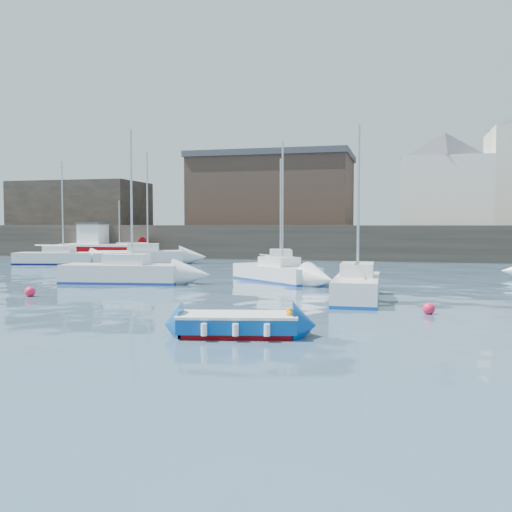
% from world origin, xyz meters
% --- Properties ---
extents(water, '(220.00, 220.00, 0.00)m').
position_xyz_m(water, '(0.00, 0.00, 0.00)').
color(water, '#2D4760').
rests_on(water, ground).
extents(quay_wall, '(90.00, 5.00, 3.00)m').
position_xyz_m(quay_wall, '(0.00, 35.00, 1.50)').
color(quay_wall, '#28231E').
rests_on(quay_wall, ground).
extents(land_strip, '(90.00, 32.00, 2.80)m').
position_xyz_m(land_strip, '(0.00, 53.00, 1.40)').
color(land_strip, '#28231E').
rests_on(land_strip, ground).
extents(bldg_east_d, '(11.14, 11.14, 8.95)m').
position_xyz_m(bldg_east_d, '(11.00, 41.50, 7.36)').
color(bldg_east_d, white).
rests_on(bldg_east_d, land_strip).
extents(warehouse, '(16.40, 10.40, 7.60)m').
position_xyz_m(warehouse, '(-6.00, 43.00, 6.62)').
color(warehouse, '#3D2D26').
rests_on(warehouse, land_strip).
extents(bldg_west, '(14.00, 8.00, 5.00)m').
position_xyz_m(bldg_west, '(-28.00, 42.00, 5.30)').
color(bldg_west, '#353028').
rests_on(bldg_west, land_strip).
extents(blue_dinghy, '(3.51, 2.07, 0.63)m').
position_xyz_m(blue_dinghy, '(2.67, -0.64, 0.35)').
color(blue_dinghy, '#800003').
rests_on(blue_dinghy, ground).
extents(fishing_boat, '(7.92, 2.98, 5.24)m').
position_xyz_m(fishing_boat, '(-19.50, 31.50, 1.01)').
color(fishing_boat, '#800003').
rests_on(fishing_boat, ground).
extents(sailboat_a, '(6.36, 2.80, 7.99)m').
position_xyz_m(sailboat_a, '(-7.12, 11.44, 0.56)').
color(sailboat_a, white).
rests_on(sailboat_a, ground).
extents(sailboat_b, '(5.60, 5.20, 7.47)m').
position_xyz_m(sailboat_b, '(0.53, 14.38, 0.49)').
color(sailboat_b, white).
rests_on(sailboat_b, ground).
extents(sailboat_c, '(1.86, 5.48, 7.16)m').
position_xyz_m(sailboat_c, '(5.33, 7.70, 0.55)').
color(sailboat_c, white).
rests_on(sailboat_c, ground).
extents(sailboat_e, '(6.42, 3.23, 7.91)m').
position_xyz_m(sailboat_e, '(-18.78, 23.16, 0.52)').
color(sailboat_e, white).
rests_on(sailboat_e, ground).
extents(sailboat_f, '(3.30, 5.98, 7.41)m').
position_xyz_m(sailboat_f, '(-0.55, 20.84, 0.52)').
color(sailboat_f, white).
rests_on(sailboat_f, ground).
extents(sailboat_h, '(7.13, 4.48, 8.76)m').
position_xyz_m(sailboat_h, '(-12.76, 25.27, 0.57)').
color(sailboat_h, white).
rests_on(sailboat_h, ground).
extents(buoy_near, '(0.45, 0.45, 0.45)m').
position_xyz_m(buoy_near, '(-8.37, 5.52, 0.00)').
color(buoy_near, '#FF1B43').
rests_on(buoy_near, ground).
extents(buoy_mid, '(0.41, 0.41, 0.41)m').
position_xyz_m(buoy_mid, '(7.99, 4.70, 0.00)').
color(buoy_mid, '#FF1B43').
rests_on(buoy_mid, ground).
extents(buoy_far, '(0.39, 0.39, 0.39)m').
position_xyz_m(buoy_far, '(-2.63, 19.61, 0.00)').
color(buoy_far, '#FF1B43').
rests_on(buoy_far, ground).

